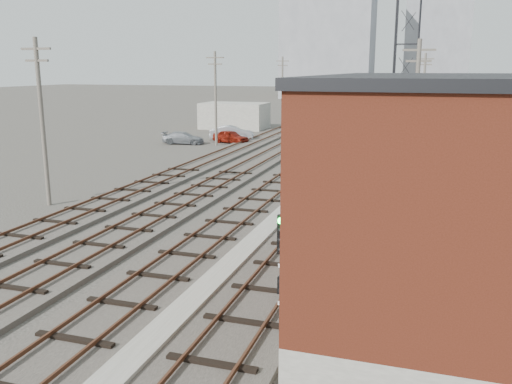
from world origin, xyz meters
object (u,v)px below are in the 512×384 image
at_px(switch_stand, 283,154).
at_px(signal_mast, 281,269).
at_px(car_silver, 232,133).
at_px(car_red, 231,137).
at_px(site_trailer, 320,124).
at_px(car_grey, 183,138).

bearing_deg(switch_stand, signal_mast, -57.49).
relative_size(signal_mast, car_silver, 0.79).
height_order(signal_mast, switch_stand, signal_mast).
bearing_deg(signal_mast, car_silver, 111.93).
distance_m(signal_mast, car_red, 40.93).
height_order(site_trailer, car_red, site_trailer).
height_order(site_trailer, car_silver, site_trailer).
relative_size(signal_mast, car_grey, 0.87).
bearing_deg(switch_stand, car_silver, 144.66).
height_order(switch_stand, car_grey, switch_stand).
bearing_deg(switch_stand, car_grey, 167.00).
bearing_deg(car_silver, car_red, -176.32).
xyz_separation_m(switch_stand, car_silver, (-8.69, 11.61, 0.14)).
distance_m(car_red, car_grey, 4.76).
relative_size(switch_stand, car_red, 0.34).
bearing_deg(car_silver, car_grey, 126.10).
height_order(signal_mast, site_trailer, signal_mast).
bearing_deg(site_trailer, signal_mast, -74.66).
height_order(car_red, car_silver, car_silver).
height_order(switch_stand, car_red, switch_stand).
xyz_separation_m(switch_stand, car_red, (-7.99, 9.37, 0.03)).
height_order(signal_mast, car_grey, signal_mast).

